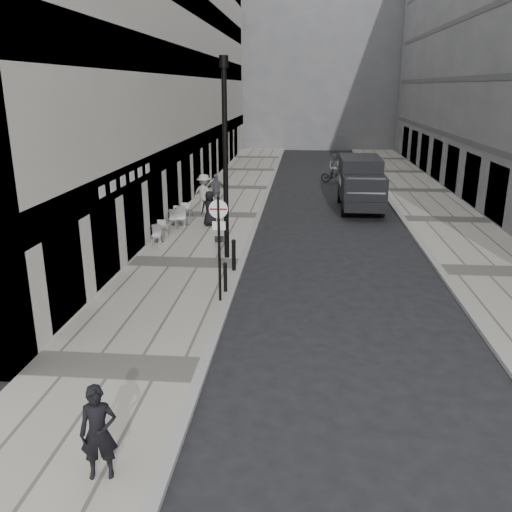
{
  "coord_description": "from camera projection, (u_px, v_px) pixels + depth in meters",
  "views": [
    {
      "loc": [
        2.18,
        -7.97,
        6.19
      ],
      "look_at": [
        0.83,
        7.23,
        1.4
      ],
      "focal_mm": 38.0,
      "sensor_mm": 36.0,
      "label": 1
    }
  ],
  "objects": [
    {
      "name": "ground",
      "position": [
        173.0,
        451.0,
        9.61
      ],
      "size": [
        120.0,
        120.0,
        0.0
      ],
      "primitive_type": "plane",
      "color": "black",
      "rests_on": "ground"
    },
    {
      "name": "sidewalk",
      "position": [
        219.0,
        216.0,
        26.86
      ],
      "size": [
        4.0,
        60.0,
        0.12
      ],
      "primitive_type": "cube",
      "color": "#A29C92",
      "rests_on": "ground"
    },
    {
      "name": "far_sidewalk",
      "position": [
        446.0,
        220.0,
        25.93
      ],
      "size": [
        4.0,
        60.0,
        0.12
      ],
      "primitive_type": "cube",
      "color": "#A29C92",
      "rests_on": "ground"
    },
    {
      "name": "building_left",
      "position": [
        163.0,
        35.0,
        30.7
      ],
      "size": [
        4.0,
        45.0,
        18.0
      ],
      "primitive_type": "cube",
      "color": "beige",
      "rests_on": "ground"
    },
    {
      "name": "building_far",
      "position": [
        301.0,
        41.0,
        59.41
      ],
      "size": [
        24.0,
        16.0,
        22.0
      ],
      "primitive_type": "cube",
      "color": "gray",
      "rests_on": "ground"
    },
    {
      "name": "walking_man",
      "position": [
        99.0,
        433.0,
        8.59
      ],
      "size": [
        0.67,
        0.51,
        1.63
      ],
      "primitive_type": "imported",
      "rotation": [
        0.0,
        0.0,
        0.22
      ],
      "color": "black",
      "rests_on": "sidewalk"
    },
    {
      "name": "sign_post",
      "position": [
        219.0,
        235.0,
        15.47
      ],
      "size": [
        0.54,
        0.09,
        3.12
      ],
      "rotation": [
        0.0,
        0.0,
        0.03
      ],
      "color": "black",
      "rests_on": "sidewalk"
    },
    {
      "name": "lamppost",
      "position": [
        225.0,
        150.0,
        18.97
      ],
      "size": [
        0.32,
        0.32,
        7.06
      ],
      "color": "black",
      "rests_on": "sidewalk"
    },
    {
      "name": "bollard_near",
      "position": [
        234.0,
        256.0,
        18.57
      ],
      "size": [
        0.14,
        0.14,
        1.03
      ],
      "primitive_type": "cylinder",
      "color": "black",
      "rests_on": "sidewalk"
    },
    {
      "name": "bollard_far",
      "position": [
        225.0,
        278.0,
        16.64
      ],
      "size": [
        0.12,
        0.12,
        0.88
      ],
      "primitive_type": "cylinder",
      "color": "black",
      "rests_on": "sidewalk"
    },
    {
      "name": "panel_van",
      "position": [
        361.0,
        181.0,
        28.24
      ],
      "size": [
        2.12,
        5.59,
        2.62
      ],
      "rotation": [
        0.0,
        0.0,
        -0.0
      ],
      "color": "black",
      "rests_on": "ground"
    },
    {
      "name": "cyclist",
      "position": [
        334.0,
        172.0,
        36.08
      ],
      "size": [
        1.89,
        1.23,
        1.92
      ],
      "rotation": [
        0.0,
        0.0,
        -0.38
      ],
      "color": "black",
      "rests_on": "ground"
    },
    {
      "name": "pedestrian_a",
      "position": [
        216.0,
        190.0,
        28.32
      ],
      "size": [
        1.07,
        0.58,
        1.74
      ],
      "primitive_type": "imported",
      "rotation": [
        0.0,
        0.0,
        3.29
      ],
      "color": "#525257",
      "rests_on": "sidewalk"
    },
    {
      "name": "pedestrian_b",
      "position": [
        204.0,
        193.0,
        27.03
      ],
      "size": [
        1.43,
        1.18,
        1.93
      ],
      "primitive_type": "imported",
      "rotation": [
        0.0,
        0.0,
        2.7
      ],
      "color": "#ABA79D",
      "rests_on": "sidewalk"
    },
    {
      "name": "pedestrian_c",
      "position": [
        210.0,
        208.0,
        24.46
      ],
      "size": [
        0.89,
        0.71,
        1.6
      ],
      "primitive_type": "imported",
      "rotation": [
        0.0,
        0.0,
        3.43
      ],
      "color": "black",
      "rests_on": "sidewalk"
    },
    {
      "name": "cafe_table_near",
      "position": [
        159.0,
        232.0,
        21.92
      ],
      "size": [
        0.65,
        1.48,
        0.84
      ],
      "color": "silver",
      "rests_on": "sidewalk"
    },
    {
      "name": "cafe_table_mid",
      "position": [
        175.0,
        216.0,
        24.6
      ],
      "size": [
        0.65,
        1.46,
        0.83
      ],
      "color": "silver",
      "rests_on": "sidewalk"
    },
    {
      "name": "cafe_table_far",
      "position": [
        184.0,
        215.0,
        24.49
      ],
      "size": [
        0.76,
        1.72,
        0.98
      ],
      "color": "silver",
      "rests_on": "sidewalk"
    }
  ]
}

